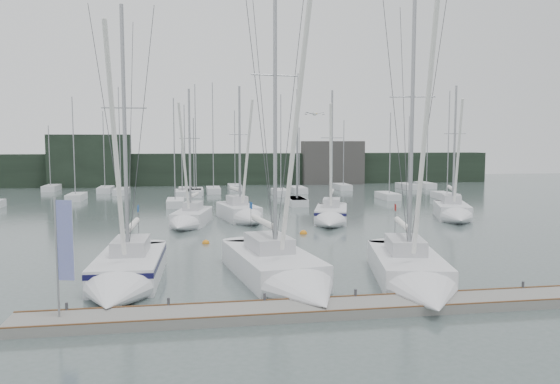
{
  "coord_description": "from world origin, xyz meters",
  "views": [
    {
      "loc": [
        -5.05,
        -26.43,
        7.18
      ],
      "look_at": [
        0.16,
        5.0,
        4.13
      ],
      "focal_mm": 35.0,
      "sensor_mm": 36.0,
      "label": 1
    }
  ],
  "objects_px": {
    "sailboat_mid_b": "(188,220)",
    "sailboat_mid_d": "(331,217)",
    "sailboat_mid_e": "(454,213)",
    "buoy_b": "(303,234)",
    "buoy_d": "(287,240)",
    "sailboat_near_left": "(124,277)",
    "sailboat_mid_c": "(244,215)",
    "sailboat_near_right": "(415,278)",
    "buoy_a": "(206,243)",
    "buoy_c": "(114,248)",
    "dock_banner": "(62,247)",
    "sailboat_near_center": "(287,276)"
  },
  "relations": [
    {
      "from": "sailboat_mid_b",
      "to": "sailboat_mid_d",
      "type": "distance_m",
      "value": 12.12
    },
    {
      "from": "sailboat_mid_e",
      "to": "buoy_b",
      "type": "height_order",
      "value": "sailboat_mid_e"
    },
    {
      "from": "sailboat_mid_d",
      "to": "buoy_d",
      "type": "bearing_deg",
      "value": -108.89
    },
    {
      "from": "sailboat_near_left",
      "to": "sailboat_mid_e",
      "type": "relative_size",
      "value": 1.15
    },
    {
      "from": "sailboat_mid_c",
      "to": "sailboat_mid_d",
      "type": "distance_m",
      "value": 7.63
    },
    {
      "from": "sailboat_near_right",
      "to": "sailboat_mid_d",
      "type": "distance_m",
      "value": 21.02
    },
    {
      "from": "buoy_b",
      "to": "sailboat_mid_e",
      "type": "bearing_deg",
      "value": 17.69
    },
    {
      "from": "buoy_a",
      "to": "buoy_c",
      "type": "height_order",
      "value": "buoy_c"
    },
    {
      "from": "sailboat_mid_d",
      "to": "sailboat_near_left",
      "type": "bearing_deg",
      "value": -112.59
    },
    {
      "from": "sailboat_mid_e",
      "to": "dock_banner",
      "type": "height_order",
      "value": "sailboat_mid_e"
    },
    {
      "from": "sailboat_mid_c",
      "to": "buoy_b",
      "type": "relative_size",
      "value": 21.83
    },
    {
      "from": "buoy_b",
      "to": "dock_banner",
      "type": "height_order",
      "value": "dock_banner"
    },
    {
      "from": "sailboat_mid_c",
      "to": "buoy_b",
      "type": "distance_m",
      "value": 7.96
    },
    {
      "from": "sailboat_mid_b",
      "to": "sailboat_near_center",
      "type": "bearing_deg",
      "value": -63.22
    },
    {
      "from": "sailboat_near_center",
      "to": "sailboat_near_right",
      "type": "relative_size",
      "value": 1.12
    },
    {
      "from": "sailboat_near_right",
      "to": "buoy_c",
      "type": "bearing_deg",
      "value": 152.46
    },
    {
      "from": "sailboat_near_center",
      "to": "sailboat_mid_e",
      "type": "distance_m",
      "value": 27.31
    },
    {
      "from": "sailboat_mid_c",
      "to": "sailboat_mid_e",
      "type": "distance_m",
      "value": 18.86
    },
    {
      "from": "sailboat_near_right",
      "to": "buoy_b",
      "type": "xyz_separation_m",
      "value": [
        -2.02,
        16.37,
        -0.6
      ]
    },
    {
      "from": "buoy_c",
      "to": "buoy_d",
      "type": "bearing_deg",
      "value": 4.03
    },
    {
      "from": "sailboat_mid_c",
      "to": "sailboat_mid_e",
      "type": "height_order",
      "value": "sailboat_mid_e"
    },
    {
      "from": "dock_banner",
      "to": "buoy_d",
      "type": "xyz_separation_m",
      "value": [
        11.67,
        16.5,
        -3.14
      ]
    },
    {
      "from": "sailboat_near_center",
      "to": "buoy_a",
      "type": "bearing_deg",
      "value": 97.17
    },
    {
      "from": "buoy_c",
      "to": "buoy_d",
      "type": "height_order",
      "value": "buoy_c"
    },
    {
      "from": "sailboat_mid_b",
      "to": "dock_banner",
      "type": "xyz_separation_m",
      "value": [
        -4.62,
        -23.81,
        2.57
      ]
    },
    {
      "from": "dock_banner",
      "to": "buoy_d",
      "type": "height_order",
      "value": "dock_banner"
    },
    {
      "from": "sailboat_mid_e",
      "to": "dock_banner",
      "type": "distance_m",
      "value": 36.93
    },
    {
      "from": "sailboat_mid_d",
      "to": "sailboat_mid_c",
      "type": "bearing_deg",
      "value": 179.09
    },
    {
      "from": "sailboat_near_left",
      "to": "buoy_b",
      "type": "relative_size",
      "value": 25.41
    },
    {
      "from": "buoy_a",
      "to": "sailboat_mid_c",
      "type": "bearing_deg",
      "value": 69.48
    },
    {
      "from": "buoy_a",
      "to": "dock_banner",
      "type": "bearing_deg",
      "value": -109.79
    },
    {
      "from": "sailboat_mid_c",
      "to": "buoy_c",
      "type": "xyz_separation_m",
      "value": [
        -9.67,
        -10.24,
        -0.64
      ]
    },
    {
      "from": "sailboat_near_left",
      "to": "sailboat_mid_d",
      "type": "xyz_separation_m",
      "value": [
        15.11,
        18.54,
        -0.02
      ]
    },
    {
      "from": "sailboat_near_right",
      "to": "sailboat_mid_e",
      "type": "relative_size",
      "value": 1.22
    },
    {
      "from": "sailboat_mid_d",
      "to": "sailboat_mid_e",
      "type": "height_order",
      "value": "sailboat_mid_e"
    },
    {
      "from": "sailboat_near_left",
      "to": "buoy_b",
      "type": "distance_m",
      "value": 18.24
    },
    {
      "from": "sailboat_near_right",
      "to": "sailboat_mid_b",
      "type": "bearing_deg",
      "value": 129.3
    },
    {
      "from": "sailboat_near_right",
      "to": "buoy_d",
      "type": "height_order",
      "value": "sailboat_near_right"
    },
    {
      "from": "buoy_a",
      "to": "sailboat_mid_e",
      "type": "bearing_deg",
      "value": 18.45
    },
    {
      "from": "buoy_d",
      "to": "buoy_a",
      "type": "bearing_deg",
      "value": -177.75
    },
    {
      "from": "sailboat_near_center",
      "to": "buoy_a",
      "type": "distance_m",
      "value": 12.88
    },
    {
      "from": "sailboat_mid_c",
      "to": "buoy_a",
      "type": "relative_size",
      "value": 24.35
    },
    {
      "from": "buoy_a",
      "to": "buoy_d",
      "type": "bearing_deg",
      "value": 2.25
    },
    {
      "from": "sailboat_mid_e",
      "to": "dock_banner",
      "type": "xyz_separation_m",
      "value": [
        -28.2,
        -23.72,
        2.51
      ]
    },
    {
      "from": "sailboat_near_right",
      "to": "buoy_c",
      "type": "height_order",
      "value": "sailboat_near_right"
    },
    {
      "from": "buoy_b",
      "to": "sailboat_mid_c",
      "type": "bearing_deg",
      "value": 119.59
    },
    {
      "from": "buoy_a",
      "to": "buoy_b",
      "type": "distance_m",
      "value": 8.0
    },
    {
      "from": "sailboat_mid_d",
      "to": "buoy_c",
      "type": "height_order",
      "value": "sailboat_mid_d"
    },
    {
      "from": "buoy_c",
      "to": "sailboat_mid_c",
      "type": "bearing_deg",
      "value": 46.63
    },
    {
      "from": "sailboat_near_right",
      "to": "buoy_a",
      "type": "xyz_separation_m",
      "value": [
        -9.55,
        13.64,
        -0.6
      ]
    }
  ]
}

